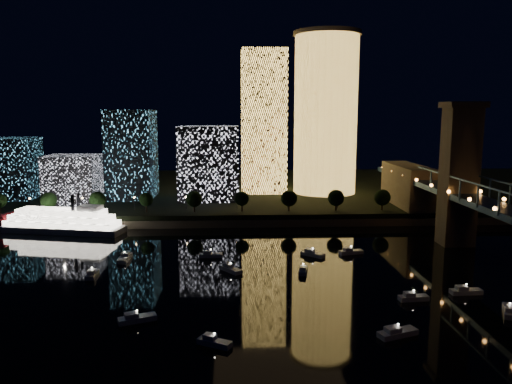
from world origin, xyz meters
TOP-DOWN VIEW (x-y plane):
  - ground at (0.00, 0.00)m, footprint 520.00×520.00m
  - far_bank at (0.00, 160.00)m, footprint 420.00×160.00m
  - seawall at (0.00, 82.00)m, footprint 420.00×6.00m
  - tower_cylindrical at (33.94, 137.12)m, footprint 34.00×34.00m
  - tower_rectangular at (2.44, 142.24)m, footprint 22.88×22.88m
  - midrise_blocks at (-64.77, 122.43)m, footprint 119.50×42.60m
  - riverboat at (-82.95, 75.77)m, footprint 53.45×21.53m
  - motorboats at (-0.12, 11.23)m, footprint 109.22×68.48m
  - esplanade_trees at (-25.08, 88.00)m, footprint 166.48×6.98m
  - street_lamps at (-34.00, 94.00)m, footprint 132.70×0.70m

SIDE VIEW (x-z plane):
  - ground at x=0.00m, z-range 0.00..0.00m
  - motorboats at x=-0.12m, z-range -0.58..2.20m
  - seawall at x=0.00m, z-range 0.00..3.00m
  - far_bank at x=0.00m, z-range 0.00..5.00m
  - riverboat at x=-82.95m, z-range -3.85..11.95m
  - street_lamps at x=-34.00m, z-range 6.20..11.85m
  - esplanade_trees at x=-25.08m, z-range 5.98..14.97m
  - midrise_blocks at x=-64.77m, z-range 1.06..43.71m
  - tower_rectangular at x=2.44m, z-range 5.00..77.81m
  - tower_cylindrical at x=33.94m, z-range 5.13..86.34m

